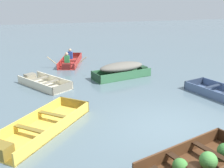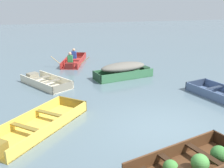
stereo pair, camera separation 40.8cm
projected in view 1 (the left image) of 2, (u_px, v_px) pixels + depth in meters
ground_plane at (173, 129)px, 7.41m from camera, size 80.00×80.00×0.00m
dinghy_dark_varnish_foreground at (199, 163)px, 5.59m from camera, size 3.08×1.76×0.44m
skiff_slate_blue_near_moored at (222, 94)px, 9.95m from camera, size 1.72×2.81×0.35m
skiff_cream_mid_moored at (43, 83)px, 11.29m from camera, size 2.26×2.85×0.35m
skiff_yellow_far_moored at (39, 128)px, 7.22m from camera, size 3.22×3.26×0.36m
skiff_green_outer_moored at (122, 69)px, 12.36m from camera, size 3.04×1.46×0.77m
rowboat_red_with_crew at (70, 61)px, 15.14m from camera, size 2.50×3.49×0.90m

